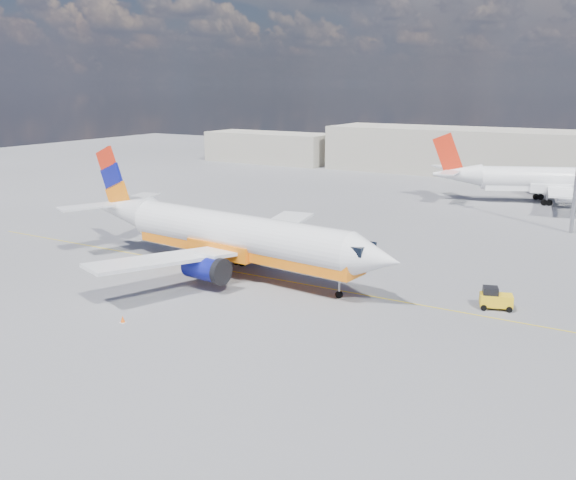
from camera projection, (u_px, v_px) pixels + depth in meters
The scene contains 8 objects.
ground at pixel (261, 290), 50.19m from camera, with size 240.00×240.00×0.00m, color #595A5E.
taxi_line at pixel (281, 280), 52.69m from camera, with size 70.00×0.15×0.01m, color gold.
terminal_main at pixel (526, 154), 109.30m from camera, with size 70.00×14.00×8.00m, color beige.
terminal_annex at pixel (270, 147), 131.96m from camera, with size 26.00×10.00×6.00m, color beige.
main_jet at pixel (229, 235), 53.81m from camera, with size 33.14×26.11×10.05m.
second_jet at pixel (551, 180), 86.25m from camera, with size 30.30×22.82×9.33m.
gse_tug at pixel (495, 299), 45.81m from camera, with size 2.52×2.00×1.60m.
traffic_cone at pixel (123, 319), 43.23m from camera, with size 0.35×0.35×0.49m.
Camera 1 is at (26.36, -39.98, 15.68)m, focal length 40.00 mm.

